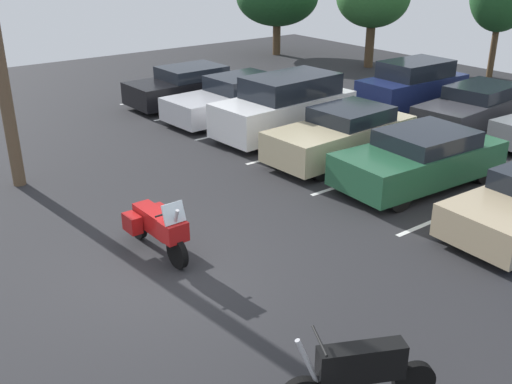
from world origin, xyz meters
The scene contains 11 objects.
ground centered at (0.00, 0.00, -0.05)m, with size 44.00×44.00×0.10m, color #262628.
motorcycle_touring centered at (-0.72, 0.31, 0.62)m, with size 2.20×0.91×1.33m.
motorcycle_second centered at (4.69, 0.39, 0.59)m, with size 1.07×2.01×1.23m.
parking_stripes centered at (-1.06, 7.08, 0.00)m, with size 22.05×4.68×0.01m.
car_black centered at (-10.51, 6.86, 0.71)m, with size 2.04×4.50×1.43m.
car_silver centered at (-7.81, 7.18, 0.71)m, with size 2.23×4.99×1.48m.
car_white centered at (-5.24, 7.34, 0.95)m, with size 2.22×4.82×1.92m.
car_champagne centered at (-2.53, 7.19, 0.73)m, with size 2.06×4.66×1.48m.
car_green centered at (0.08, 7.38, 0.72)m, with size 2.16×4.65×1.43m.
car_far_navy centered at (-4.95, 13.22, 0.87)m, with size 1.87×4.27×1.77m.
car_far_charcoal centered at (-2.22, 13.14, 0.67)m, with size 2.22×4.92×1.35m.
Camera 1 is at (8.86, -4.47, 5.84)m, focal length 41.58 mm.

